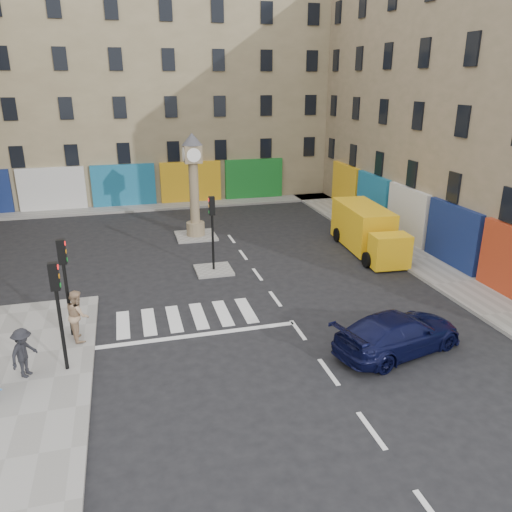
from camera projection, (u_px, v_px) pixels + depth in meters
name	position (u px, v px, depth m)	size (l,w,h in m)	color
ground	(307.00, 343.00, 18.24)	(120.00, 120.00, 0.00)	black
sidewalk_right	(386.00, 241.00, 29.44)	(2.60, 30.00, 0.15)	gray
sidewalk_far	(153.00, 206.00, 37.45)	(32.00, 2.40, 0.15)	gray
island_near	(214.00, 270.00, 25.02)	(1.80, 1.80, 0.12)	gray
island_far	(196.00, 236.00, 30.48)	(2.40, 2.40, 0.12)	gray
building_right	(498.00, 100.00, 28.32)	(10.00, 30.00, 16.00)	#8E795D
building_far	(141.00, 87.00, 39.90)	(32.00, 10.00, 17.00)	gray
traffic_light_left_near	(57.00, 300.00, 15.52)	(0.28, 0.22, 3.70)	black
traffic_light_left_far	(64.00, 273.00, 17.71)	(0.28, 0.22, 3.70)	black
traffic_light_island	(212.00, 221.00, 24.17)	(0.28, 0.22, 3.70)	black
clock_pillar	(194.00, 179.00, 29.30)	(1.20, 1.20, 6.10)	#8E795D
navy_sedan	(398.00, 333.00, 17.46)	(2.01, 4.95, 1.44)	black
yellow_van	(367.00, 230.00, 27.69)	(2.61, 6.73, 2.40)	yellow
pedestrian_tan	(78.00, 315.00, 17.92)	(0.92, 0.72, 1.90)	tan
pedestrian_dark	(24.00, 353.00, 15.69)	(1.07, 0.61, 1.66)	black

